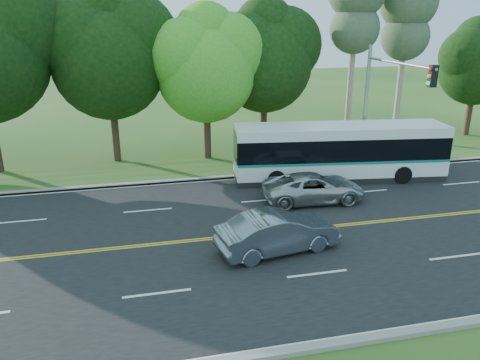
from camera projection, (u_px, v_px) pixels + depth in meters
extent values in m
plane|color=#25521B|center=(297.00, 230.00, 19.56)|extent=(120.00, 120.00, 0.00)
cube|color=black|center=(297.00, 230.00, 19.55)|extent=(60.00, 14.00, 0.02)
cube|color=gray|center=(254.00, 175.00, 26.11)|extent=(60.00, 0.30, 0.15)
cube|color=gray|center=(383.00, 337.00, 12.96)|extent=(60.00, 0.30, 0.15)
cube|color=#25521B|center=(246.00, 166.00, 27.82)|extent=(60.00, 4.00, 0.10)
cube|color=gold|center=(298.00, 231.00, 19.48)|extent=(57.00, 0.10, 0.00)
cube|color=gold|center=(296.00, 229.00, 19.62)|extent=(57.00, 0.10, 0.00)
cube|color=silver|center=(157.00, 293.00, 15.07)|extent=(2.20, 0.12, 0.00)
cube|color=silver|center=(317.00, 274.00, 16.23)|extent=(2.20, 0.12, 0.00)
cube|color=silver|center=(456.00, 256.00, 17.38)|extent=(2.20, 0.12, 0.00)
cube|color=silver|center=(20.00, 221.00, 20.35)|extent=(2.20, 0.12, 0.00)
cube|color=silver|center=(148.00, 210.00, 21.51)|extent=(2.20, 0.12, 0.00)
cube|color=silver|center=(263.00, 200.00, 22.66)|extent=(2.20, 0.12, 0.00)
cube|color=silver|center=(367.00, 191.00, 23.82)|extent=(2.20, 0.12, 0.00)
cube|color=silver|center=(461.00, 183.00, 24.97)|extent=(2.20, 0.12, 0.00)
cube|color=silver|center=(256.00, 178.00, 25.85)|extent=(57.00, 0.12, 0.00)
cube|color=silver|center=(378.00, 331.00, 13.25)|extent=(57.00, 0.12, 0.00)
sphere|color=black|center=(10.00, 27.00, 24.72)|extent=(5.76, 5.76, 5.76)
cylinder|color=#311E16|center=(115.00, 132.00, 28.42)|extent=(0.44, 0.44, 3.60)
sphere|color=black|center=(109.00, 63.00, 27.05)|extent=(6.60, 6.60, 6.60)
sphere|color=black|center=(133.00, 38.00, 27.20)|extent=(5.28, 5.28, 5.28)
sphere|color=black|center=(83.00, 42.00, 26.21)|extent=(4.95, 4.95, 4.95)
sphere|color=black|center=(107.00, 17.00, 26.62)|extent=(4.29, 4.29, 4.29)
cylinder|color=#311E16|center=(207.00, 134.00, 28.71)|extent=(0.44, 0.44, 3.24)
sphere|color=green|center=(206.00, 73.00, 27.50)|extent=(5.80, 5.80, 5.80)
sphere|color=green|center=(226.00, 52.00, 27.67)|extent=(4.64, 4.64, 4.64)
sphere|color=green|center=(186.00, 56.00, 26.74)|extent=(4.35, 4.35, 4.35)
sphere|color=green|center=(206.00, 35.00, 27.17)|extent=(3.77, 3.77, 3.77)
cylinder|color=#311E16|center=(263.00, 124.00, 30.90)|extent=(0.44, 0.44, 3.42)
sphere|color=black|center=(264.00, 65.00, 29.64)|extent=(6.00, 6.00, 6.00)
sphere|color=black|center=(284.00, 45.00, 29.80)|extent=(4.80, 4.80, 4.80)
sphere|color=black|center=(247.00, 48.00, 28.85)|extent=(4.50, 4.50, 4.50)
sphere|color=black|center=(265.00, 28.00, 29.28)|extent=(3.90, 3.90, 3.90)
cylinder|color=#A49884|center=(351.00, 73.00, 31.10)|extent=(0.40, 0.40, 9.80)
sphere|color=#445B38|center=(354.00, 28.00, 30.17)|extent=(3.23, 3.23, 3.23)
cylinder|color=#A49884|center=(401.00, 75.00, 32.52)|extent=(0.40, 0.40, 9.10)
sphere|color=#445B38|center=(405.00, 36.00, 31.66)|extent=(3.23, 3.23, 3.23)
sphere|color=#445B38|center=(409.00, 2.00, 30.92)|extent=(3.80, 3.80, 3.80)
cylinder|color=#311E16|center=(469.00, 115.00, 34.79)|extent=(0.44, 0.44, 3.06)
sphere|color=black|center=(476.00, 69.00, 33.67)|extent=(5.20, 5.20, 5.20)
sphere|color=black|center=(467.00, 56.00, 32.97)|extent=(3.90, 3.90, 3.90)
sphere|color=black|center=(478.00, 40.00, 33.41)|extent=(3.38, 3.38, 3.38)
sphere|color=maroon|center=(299.00, 155.00, 27.48)|extent=(1.50, 1.50, 1.50)
sphere|color=maroon|center=(315.00, 154.00, 27.69)|extent=(1.50, 1.50, 1.50)
sphere|color=maroon|center=(331.00, 153.00, 27.90)|extent=(1.50, 1.50, 1.50)
sphere|color=maroon|center=(346.00, 152.00, 28.11)|extent=(1.50, 1.50, 1.50)
sphere|color=maroon|center=(362.00, 151.00, 28.32)|extent=(1.50, 1.50, 1.50)
sphere|color=maroon|center=(377.00, 150.00, 28.53)|extent=(1.50, 1.50, 1.50)
sphere|color=maroon|center=(392.00, 149.00, 28.74)|extent=(1.50, 1.50, 1.50)
sphere|color=maroon|center=(406.00, 148.00, 28.95)|extent=(1.50, 1.50, 1.50)
sphere|color=maroon|center=(421.00, 147.00, 29.16)|extent=(1.50, 1.50, 1.50)
cube|color=olive|center=(412.00, 160.00, 28.40)|extent=(3.50, 1.40, 0.40)
cylinder|color=#92959A|center=(365.00, 109.00, 26.47)|extent=(0.20, 0.20, 7.00)
cylinder|color=#92959A|center=(399.00, 63.00, 22.78)|extent=(0.14, 6.00, 0.14)
cube|color=black|center=(433.00, 76.00, 20.31)|extent=(0.32, 0.28, 0.95)
sphere|color=red|center=(430.00, 69.00, 20.17)|extent=(0.18, 0.18, 0.18)
sphere|color=yellow|center=(429.00, 76.00, 20.27)|extent=(0.18, 0.18, 0.18)
sphere|color=#19D833|center=(428.00, 83.00, 20.37)|extent=(0.18, 0.18, 0.18)
cube|color=white|center=(339.00, 164.00, 25.51)|extent=(11.56, 3.83, 0.94)
cube|color=black|center=(340.00, 146.00, 25.16)|extent=(11.51, 3.86, 1.17)
cube|color=white|center=(341.00, 130.00, 24.88)|extent=(11.56, 3.83, 0.53)
cube|color=#0C7468|center=(339.00, 157.00, 25.37)|extent=(11.51, 3.87, 0.13)
cube|color=black|center=(236.00, 147.00, 24.61)|extent=(0.34, 2.21, 1.61)
cube|color=#19E54C|center=(236.00, 130.00, 24.31)|extent=(0.23, 1.44, 0.21)
cube|color=black|center=(338.00, 175.00, 25.72)|extent=(11.55, 3.73, 0.33)
cylinder|color=black|center=(276.00, 179.00, 24.22)|extent=(0.97, 0.38, 0.95)
cylinder|color=black|center=(270.00, 166.00, 26.34)|extent=(0.97, 0.38, 0.95)
cylinder|color=black|center=(403.00, 175.00, 24.85)|extent=(0.97, 0.38, 0.95)
cylinder|color=black|center=(386.00, 162.00, 26.97)|extent=(0.97, 0.38, 0.95)
imported|color=slate|center=(278.00, 232.00, 17.58)|extent=(4.87, 2.41, 1.54)
imported|color=#AFB2B4|center=(314.00, 187.00, 22.42)|extent=(4.96, 2.47, 1.35)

